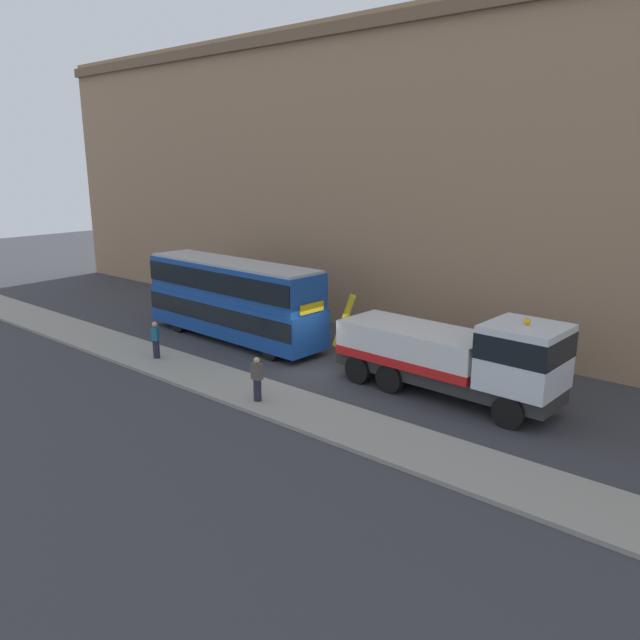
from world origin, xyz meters
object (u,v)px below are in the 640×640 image
(recovery_tow_truck, at_px, (455,355))
(double_decker_bus, at_px, (232,297))
(pedestrian_onlooker, at_px, (156,340))
(pedestrian_bystander, at_px, (257,380))

(recovery_tow_truck, bearing_deg, double_decker_bus, -178.18)
(pedestrian_onlooker, xyz_separation_m, pedestrian_bystander, (7.28, -0.62, 0.00))
(recovery_tow_truck, xyz_separation_m, pedestrian_onlooker, (-12.59, -4.67, -0.77))
(recovery_tow_truck, distance_m, pedestrian_onlooker, 13.45)
(recovery_tow_truck, distance_m, pedestrian_bystander, 7.54)
(double_decker_bus, height_order, pedestrian_bystander, double_decker_bus)
(double_decker_bus, xyz_separation_m, pedestrian_bystander, (7.25, -5.31, -1.25))
(double_decker_bus, relative_size, pedestrian_bystander, 6.50)
(recovery_tow_truck, distance_m, double_decker_bus, 12.57)
(double_decker_bus, distance_m, pedestrian_bystander, 9.07)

